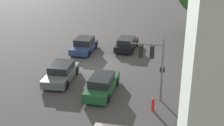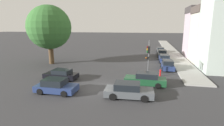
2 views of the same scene
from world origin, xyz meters
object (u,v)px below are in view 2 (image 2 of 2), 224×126
Objects in this scene: crossing_car_0 at (56,86)px; crossing_car_1 at (145,79)px; street_tree at (49,27)px; parked_car_1 at (164,58)px; traffic_signal at (148,52)px; crossing_car_2 at (128,90)px; parked_car_3 at (160,50)px; crossing_car_3 at (61,75)px; parked_car_2 at (162,54)px; fire_hydrant at (160,73)px; parked_car_0 at (167,65)px.

crossing_car_1 is (8.89, 4.19, 0.01)m from crossing_car_0.
crossing_car_1 is at bearing -26.31° from street_tree.
traffic_signal is at bearing 162.86° from parked_car_1.
crossing_car_1 is at bearing 87.31° from traffic_signal.
crossing_car_2 reaches higher than parked_car_3.
crossing_car_1 is (16.73, -8.27, -5.71)m from street_tree.
crossing_car_2 is 1.09× the size of crossing_car_3.
crossing_car_1 is at bearing 169.91° from parked_car_2.
crossing_car_2 is 1.04× the size of parked_car_2.
crossing_car_2 is at bearing 167.82° from parked_car_2.
parked_car_1 is 11.64m from parked_car_3.
crossing_car_1 is 4.50m from fire_hydrant.
traffic_signal reaches higher than parked_car_2.
crossing_car_0 is (7.84, -12.47, -5.72)m from street_tree.
crossing_car_0 is 0.90× the size of parked_car_1.
parked_car_0 is at bearing 72.44° from fire_hydrant.
parked_car_1 is at bearing -131.44° from crossing_car_3.
parked_car_0 is at bearing -0.05° from street_tree.
street_tree is 11.80m from crossing_car_3.
traffic_signal is 1.01× the size of parked_car_3.
crossing_car_0 is at bearing 114.26° from crossing_car_3.
crossing_car_2 is (-1.71, -7.63, -2.59)m from traffic_signal.
traffic_signal is 22.31m from parked_car_3.
crossing_car_1 reaches higher than fire_hydrant.
crossing_car_2 is at bearing 70.31° from crossing_car_1.
traffic_signal is 16.14m from parked_car_2.
crossing_car_3 is at bearing 120.05° from parked_car_0.
street_tree reaches higher than crossing_car_2.
parked_car_1 reaches higher than crossing_car_3.
parked_car_0 is at bearing -179.50° from parked_car_3.
crossing_car_0 is at bearing -57.83° from street_tree.
parked_car_0 reaches higher than crossing_car_3.
parked_car_2 is at bearing -122.30° from crossing_car_3.
parked_car_2 is at bearing 63.41° from crossing_car_0.
fire_hydrant is at bearing 64.14° from crossing_car_2.
crossing_car_1 is 1.00× the size of crossing_car_2.
crossing_car_3 is at bearing 143.82° from parked_car_2.
crossing_car_0 is at bearing 135.07° from parked_car_0.
crossing_car_1 is at bearing -114.76° from fire_hydrant.
crossing_car_0 reaches higher than crossing_car_3.
street_tree is 27.06m from parked_car_3.
street_tree reaches higher than parked_car_1.
fire_hydrant is at bearing 174.41° from parked_car_2.
parked_car_0 reaches higher than parked_car_3.
crossing_car_1 reaches higher than crossing_car_0.
street_tree is 2.17× the size of parked_car_3.
parked_car_2 reaches higher than crossing_car_1.
street_tree is at bearing 138.50° from crossing_car_2.
crossing_car_2 is 29.96m from parked_car_3.
crossing_car_1 is at bearing 25.66° from crossing_car_0.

